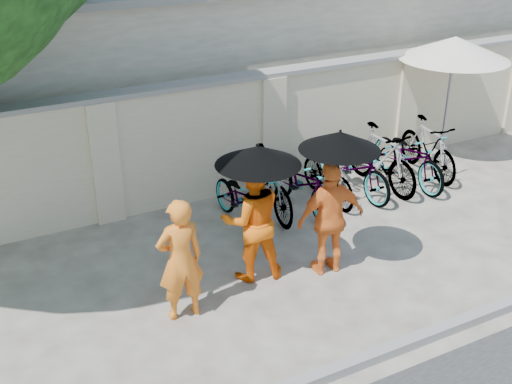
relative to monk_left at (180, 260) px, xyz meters
name	(u,v)px	position (x,y,z in m)	size (l,w,h in m)	color
ground	(252,300)	(0.91, -0.13, -0.82)	(80.00, 80.00, 0.00)	#B5AE9D
kerb	(322,376)	(0.91, -1.83, -0.76)	(40.00, 0.16, 0.12)	gray
compound_wall	(218,140)	(1.91, 3.07, 0.18)	(20.00, 0.30, 2.00)	beige
building_behind	(187,52)	(2.91, 6.87, 0.78)	(14.00, 6.00, 3.20)	beige
monk_left	(180,260)	(0.00, 0.00, 0.00)	(0.60, 0.39, 1.63)	orange
monk_center	(252,220)	(1.20, 0.41, 0.06)	(0.85, 0.67, 1.76)	orange
parasol_center	(258,155)	(1.25, 0.33, 1.02)	(1.13, 1.13, 0.97)	black
monk_right	(331,218)	(2.21, 0.02, 0.02)	(0.98, 0.41, 1.67)	orange
parasol_right	(340,141)	(2.23, -0.06, 1.18)	(1.07, 1.07, 1.17)	black
patio_umbrella	(454,49)	(6.45, 2.39, 1.39)	(2.46, 2.46, 2.44)	gray
bike_0	(243,200)	(1.74, 1.78, -0.37)	(0.60, 1.72, 0.90)	gray
bike_1	(268,182)	(2.31, 1.97, -0.26)	(0.52, 1.85, 1.11)	gray
bike_2	(303,182)	(2.88, 1.82, -0.32)	(0.66, 1.91, 1.00)	gray
bike_3	(328,175)	(3.44, 1.92, -0.34)	(0.45, 1.60, 0.96)	gray
bike_4	(354,167)	(4.01, 1.96, -0.31)	(0.67, 1.91, 1.00)	gray
bike_5	(381,158)	(4.58, 1.92, -0.25)	(0.53, 1.88, 1.13)	gray
bike_6	(409,157)	(5.14, 1.85, -0.31)	(0.68, 1.95, 1.02)	gray
bike_7	(428,148)	(5.71, 1.99, -0.28)	(0.50, 1.78, 1.07)	gray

